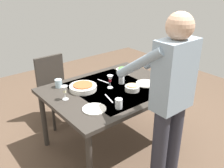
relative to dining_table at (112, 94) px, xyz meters
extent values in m
plane|color=brown|center=(0.00, 0.00, -0.68)|extent=(6.00, 6.00, 0.00)
cube|color=#332D28|center=(0.00, 0.00, 0.05)|extent=(1.43, 1.09, 0.04)
cube|color=#C6AD89|center=(0.00, 0.00, 0.07)|extent=(0.79, 0.93, 0.00)
cylinder|color=#332D28|center=(-0.65, -0.48, -0.33)|extent=(0.06, 0.06, 0.71)
cylinder|color=#332D28|center=(0.65, -0.48, -0.33)|extent=(0.06, 0.06, 0.71)
cylinder|color=#332D28|center=(-0.65, 0.48, -0.33)|extent=(0.06, 0.06, 0.71)
cylinder|color=#332D28|center=(0.65, 0.48, -0.33)|extent=(0.06, 0.06, 0.71)
cube|color=black|center=(0.26, -0.85, -0.23)|extent=(0.40, 0.40, 0.04)
cube|color=#332D28|center=(0.26, -1.03, 0.01)|extent=(0.40, 0.04, 0.45)
cylinder|color=#332D28|center=(0.09, -1.02, -0.46)|extent=(0.04, 0.04, 0.43)
cylinder|color=#332D28|center=(0.43, -1.02, -0.46)|extent=(0.04, 0.04, 0.43)
cylinder|color=#332D28|center=(0.09, -0.68, -0.46)|extent=(0.04, 0.04, 0.43)
cylinder|color=#332D28|center=(0.43, -0.68, -0.46)|extent=(0.04, 0.04, 0.43)
cylinder|color=#2D2D38|center=(0.11, 0.83, -0.24)|extent=(0.14, 0.14, 0.88)
cylinder|color=#2D2D38|center=(-0.09, 0.83, -0.24)|extent=(0.14, 0.14, 0.88)
cube|color=#8C9EAD|center=(0.01, 0.83, 0.50)|extent=(0.36, 0.20, 0.60)
sphere|color=tan|center=(0.01, 0.83, 0.90)|extent=(0.22, 0.22, 0.22)
cylinder|color=#8C9EAD|center=(0.18, 0.59, 0.57)|extent=(0.08, 0.52, 0.40)
cylinder|color=#8C9EAD|center=(-0.16, 0.59, 0.57)|extent=(0.08, 0.52, 0.40)
cylinder|color=black|center=(-0.56, 0.46, 0.17)|extent=(0.07, 0.07, 0.20)
cylinder|color=black|center=(-0.56, 0.46, 0.31)|extent=(0.03, 0.03, 0.08)
cylinder|color=black|center=(-0.56, 0.46, 0.36)|extent=(0.03, 0.03, 0.02)
cylinder|color=white|center=(0.01, -0.02, 0.07)|extent=(0.06, 0.06, 0.01)
cylinder|color=white|center=(0.01, -0.02, 0.11)|extent=(0.01, 0.01, 0.07)
cone|color=white|center=(0.01, -0.02, 0.18)|extent=(0.07, 0.07, 0.07)
cylinder|color=maroon|center=(0.01, -0.02, 0.16)|extent=(0.03, 0.03, 0.03)
cylinder|color=white|center=(0.54, -0.09, 0.07)|extent=(0.06, 0.06, 0.01)
cylinder|color=white|center=(0.54, -0.09, 0.11)|extent=(0.01, 0.01, 0.07)
cone|color=white|center=(0.54, -0.09, 0.18)|extent=(0.07, 0.07, 0.07)
cylinder|color=beige|center=(0.54, -0.09, 0.16)|extent=(0.03, 0.03, 0.03)
cylinder|color=silver|center=(0.45, -0.40, 0.12)|extent=(0.08, 0.08, 0.09)
cylinder|color=silver|center=(0.23, 0.39, 0.12)|extent=(0.07, 0.07, 0.10)
cylinder|color=silver|center=(-0.17, -0.03, 0.12)|extent=(0.07, 0.07, 0.11)
cylinder|color=white|center=(0.28, -0.16, 0.10)|extent=(0.30, 0.30, 0.05)
cylinder|color=#C6562D|center=(0.28, -0.16, 0.12)|extent=(0.22, 0.22, 0.03)
cylinder|color=white|center=(-0.39, -0.26, 0.10)|extent=(0.18, 0.18, 0.05)
cylinder|color=#4C843D|center=(-0.39, -0.26, 0.12)|extent=(0.13, 0.13, 0.03)
cylinder|color=white|center=(-0.13, 0.19, 0.10)|extent=(0.16, 0.16, 0.05)
cylinder|color=tan|center=(-0.13, 0.19, 0.12)|extent=(0.12, 0.12, 0.03)
cylinder|color=white|center=(-0.37, 0.16, 0.08)|extent=(0.23, 0.23, 0.01)
cylinder|color=white|center=(0.43, 0.26, 0.08)|extent=(0.23, 0.23, 0.01)
cube|color=silver|center=(0.19, 0.18, 0.07)|extent=(0.07, 0.20, 0.00)
cube|color=silver|center=(-0.03, -0.21, 0.07)|extent=(0.05, 0.18, 0.00)
camera|label=1|loc=(1.59, 1.97, 1.28)|focal=40.11mm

